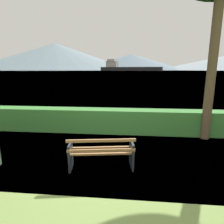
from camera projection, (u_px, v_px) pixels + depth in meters
The scene contains 6 objects.
ground_plane at pixel (102, 167), 4.91m from camera, with size 1400.00×1400.00×0.00m, color olive.
water_surface at pixel (131, 71), 304.97m from camera, with size 620.00×620.00×0.00m, color slate.
park_bench at pixel (101, 153), 4.76m from camera, with size 1.67×0.80×0.87m.
hedge_row at pixel (112, 121), 7.58m from camera, with size 10.97×0.69×0.91m, color #387A33.
cargo_ship_large at pixel (126, 68), 307.83m from camera, with size 98.19×39.15×18.31m.
distant_hills at pixel (126, 59), 524.66m from camera, with size 925.94×445.98×72.43m.
Camera 1 is at (0.70, -4.45, 2.44)m, focal length 30.96 mm.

